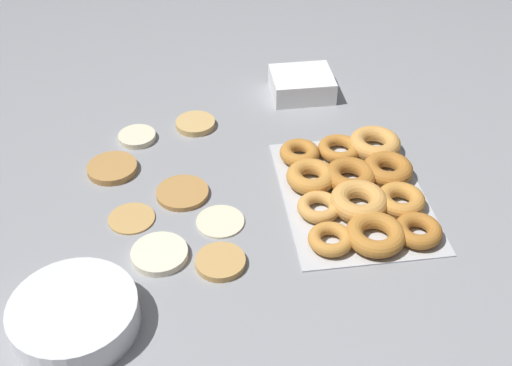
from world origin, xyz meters
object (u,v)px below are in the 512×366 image
pancake_5 (220,221)px  container_stack (302,84)px  pancake_2 (132,218)px  pancake_3 (182,193)px  pancake_6 (195,124)px  pancake_0 (137,137)px  pancake_1 (160,254)px  batter_bowl (75,315)px  pancake_4 (112,168)px  pancake_7 (220,262)px  donut_tray (358,187)px

pancake_5 → container_stack: container_stack is taller
pancake_2 → pancake_5: same height
pancake_3 → pancake_5: pancake_3 is taller
pancake_2 → pancake_6: bearing=-25.3°
pancake_0 → pancake_1: (-0.38, -0.04, 0.00)m
pancake_2 → batter_bowl: batter_bowl is taller
pancake_4 → pancake_6: size_ratio=1.15×
pancake_4 → pancake_7: bearing=-146.3°
pancake_3 → pancake_4: size_ratio=1.01×
pancake_3 → pancake_7: (-0.20, -0.06, 0.00)m
pancake_4 → pancake_7: (-0.30, -0.20, -0.00)m
pancake_1 → pancake_5: bearing=-56.8°
pancake_6 → batter_bowl: size_ratio=0.44×
pancake_4 → donut_tray: bearing=-106.5°
pancake_5 → pancake_7: bearing=174.9°
batter_bowl → pancake_7: bearing=-66.7°
container_stack → batter_bowl: bearing=142.9°
batter_bowl → pancake_4: bearing=-5.9°
container_stack → pancake_3: bearing=138.3°
pancake_7 → pancake_3: bearing=16.0°
pancake_3 → pancake_6: bearing=-9.7°
container_stack → pancake_7: bearing=155.3°
pancake_0 → donut_tray: size_ratio=0.22×
pancake_1 → pancake_4: 0.28m
donut_tray → container_stack: container_stack is taller
pancake_0 → pancake_3: pancake_0 is taller
container_stack → pancake_5: bearing=151.1°
pancake_7 → donut_tray: 0.33m
container_stack → donut_tray: bearing=-174.6°
pancake_1 → pancake_3: 0.17m
pancake_6 → container_stack: size_ratio=0.61×
pancake_7 → container_stack: bearing=-24.7°
pancake_1 → pancake_6: same height
pancake_4 → container_stack: 0.52m
pancake_2 → pancake_6: pancake_6 is taller
pancake_1 → pancake_4: (0.27, 0.09, 0.00)m
pancake_6 → pancake_7: pancake_6 is taller
pancake_0 → pancake_4: 0.12m
container_stack → pancake_0: bearing=109.3°
donut_tray → container_stack: bearing=5.4°
pancake_2 → container_stack: bearing=-45.2°
pancake_5 → pancake_2: bearing=79.2°
pancake_1 → batter_bowl: batter_bowl is taller
pancake_5 → donut_tray: (0.04, -0.28, 0.01)m
pancake_2 → pancake_3: 0.12m
pancake_2 → pancake_6: 0.33m
pancake_5 → donut_tray: size_ratio=0.24×
pancake_2 → container_stack: container_stack is taller
pancake_2 → pancake_7: (-0.14, -0.16, 0.00)m
donut_tray → pancake_5: bearing=99.1°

